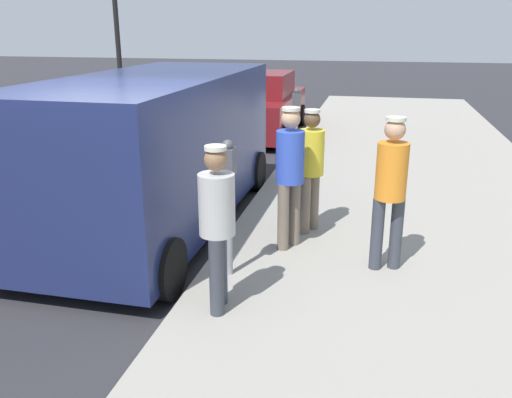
{
  "coord_description": "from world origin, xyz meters",
  "views": [
    {
      "loc": [
        2.82,
        -5.26,
        2.79
      ],
      "look_at": [
        1.65,
        -0.06,
        1.05
      ],
      "focal_mm": 37.42,
      "sensor_mm": 36.0,
      "label": 1
    }
  ],
  "objects_px": {
    "pedestrian_in_orange": "(391,184)",
    "parked_sedan_ahead": "(259,107)",
    "pedestrian_in_gray": "(217,220)",
    "parking_meter_far": "(296,114)",
    "parking_meter_near": "(228,185)",
    "pedestrian_in_blue": "(290,169)",
    "parked_van": "(157,147)",
    "traffic_light_corner": "(90,1)",
    "pedestrian_in_yellow": "(311,164)"
  },
  "relations": [
    {
      "from": "pedestrian_in_orange",
      "to": "parked_sedan_ahead",
      "type": "distance_m",
      "value": 8.59
    },
    {
      "from": "pedestrian_in_gray",
      "to": "parked_sedan_ahead",
      "type": "xyz_separation_m",
      "value": [
        -1.61,
        9.26,
        -0.33
      ]
    },
    {
      "from": "parking_meter_far",
      "to": "parked_sedan_ahead",
      "type": "relative_size",
      "value": 0.34
    },
    {
      "from": "parking_meter_near",
      "to": "pedestrian_in_blue",
      "type": "bearing_deg",
      "value": 60.63
    },
    {
      "from": "parking_meter_near",
      "to": "parked_van",
      "type": "bearing_deg",
      "value": 132.0
    },
    {
      "from": "traffic_light_corner",
      "to": "parking_meter_far",
      "type": "bearing_deg",
      "value": -39.91
    },
    {
      "from": "parking_meter_near",
      "to": "traffic_light_corner",
      "type": "distance_m",
      "value": 13.73
    },
    {
      "from": "pedestrian_in_yellow",
      "to": "pedestrian_in_blue",
      "type": "bearing_deg",
      "value": -106.42
    },
    {
      "from": "pedestrian_in_gray",
      "to": "parked_sedan_ahead",
      "type": "bearing_deg",
      "value": 99.87
    },
    {
      "from": "pedestrian_in_gray",
      "to": "pedestrian_in_blue",
      "type": "relative_size",
      "value": 0.93
    },
    {
      "from": "pedestrian_in_blue",
      "to": "pedestrian_in_yellow",
      "type": "relative_size",
      "value": 1.07
    },
    {
      "from": "pedestrian_in_blue",
      "to": "parked_van",
      "type": "xyz_separation_m",
      "value": [
        -2.01,
        0.76,
        0.0
      ]
    },
    {
      "from": "parking_meter_near",
      "to": "parking_meter_far",
      "type": "height_order",
      "value": "same"
    },
    {
      "from": "parking_meter_far",
      "to": "pedestrian_in_yellow",
      "type": "height_order",
      "value": "pedestrian_in_yellow"
    },
    {
      "from": "parking_meter_near",
      "to": "pedestrian_in_yellow",
      "type": "distance_m",
      "value": 1.67
    },
    {
      "from": "parked_sedan_ahead",
      "to": "pedestrian_in_yellow",
      "type": "bearing_deg",
      "value": -72.52
    },
    {
      "from": "pedestrian_in_gray",
      "to": "pedestrian_in_blue",
      "type": "distance_m",
      "value": 1.71
    },
    {
      "from": "parked_van",
      "to": "parked_sedan_ahead",
      "type": "bearing_deg",
      "value": 90.11
    },
    {
      "from": "pedestrian_in_yellow",
      "to": "parked_sedan_ahead",
      "type": "height_order",
      "value": "pedestrian_in_yellow"
    },
    {
      "from": "pedestrian_in_gray",
      "to": "traffic_light_corner",
      "type": "distance_m",
      "value": 14.41
    },
    {
      "from": "parking_meter_near",
      "to": "pedestrian_in_orange",
      "type": "height_order",
      "value": "pedestrian_in_orange"
    },
    {
      "from": "pedestrian_in_yellow",
      "to": "parked_sedan_ahead",
      "type": "xyz_separation_m",
      "value": [
        -2.2,
        6.99,
        -0.33
      ]
    },
    {
      "from": "parking_meter_far",
      "to": "parked_sedan_ahead",
      "type": "xyz_separation_m",
      "value": [
        -1.51,
        3.67,
        -0.43
      ]
    },
    {
      "from": "pedestrian_in_gray",
      "to": "pedestrian_in_orange",
      "type": "height_order",
      "value": "pedestrian_in_orange"
    },
    {
      "from": "pedestrian_in_gray",
      "to": "traffic_light_corner",
      "type": "bearing_deg",
      "value": 122.8
    },
    {
      "from": "parking_meter_far",
      "to": "pedestrian_in_gray",
      "type": "bearing_deg",
      "value": -89.0
    },
    {
      "from": "parked_van",
      "to": "parking_meter_far",
      "type": "bearing_deg",
      "value": 64.67
    },
    {
      "from": "parking_meter_far",
      "to": "parked_van",
      "type": "relative_size",
      "value": 0.29
    },
    {
      "from": "parked_van",
      "to": "parking_meter_near",
      "type": "bearing_deg",
      "value": -48.0
    },
    {
      "from": "pedestrian_in_yellow",
      "to": "parked_van",
      "type": "height_order",
      "value": "parked_van"
    },
    {
      "from": "parking_meter_near",
      "to": "pedestrian_in_yellow",
      "type": "height_order",
      "value": "pedestrian_in_yellow"
    },
    {
      "from": "pedestrian_in_gray",
      "to": "pedestrian_in_yellow",
      "type": "relative_size",
      "value": 0.99
    },
    {
      "from": "pedestrian_in_orange",
      "to": "traffic_light_corner",
      "type": "relative_size",
      "value": 0.33
    },
    {
      "from": "parking_meter_near",
      "to": "pedestrian_in_blue",
      "type": "relative_size",
      "value": 0.87
    },
    {
      "from": "parked_sedan_ahead",
      "to": "traffic_light_corner",
      "type": "height_order",
      "value": "traffic_light_corner"
    },
    {
      "from": "pedestrian_in_blue",
      "to": "traffic_light_corner",
      "type": "bearing_deg",
      "value": 128.26
    },
    {
      "from": "pedestrian_in_blue",
      "to": "pedestrian_in_yellow",
      "type": "bearing_deg",
      "value": 73.58
    },
    {
      "from": "parked_sedan_ahead",
      "to": "pedestrian_in_orange",
      "type": "bearing_deg",
      "value": -68.15
    },
    {
      "from": "pedestrian_in_blue",
      "to": "pedestrian_in_gray",
      "type": "bearing_deg",
      "value": -103.99
    },
    {
      "from": "parking_meter_far",
      "to": "pedestrian_in_orange",
      "type": "xyz_separation_m",
      "value": [
        1.68,
        -4.29,
        -0.04
      ]
    },
    {
      "from": "pedestrian_in_gray",
      "to": "parking_meter_near",
      "type": "bearing_deg",
      "value": 97.44
    },
    {
      "from": "traffic_light_corner",
      "to": "parked_sedan_ahead",
      "type": "bearing_deg",
      "value": -23.79
    },
    {
      "from": "parking_meter_far",
      "to": "pedestrian_in_blue",
      "type": "xyz_separation_m",
      "value": [
        0.51,
        -3.93,
        -0.03
      ]
    },
    {
      "from": "parked_van",
      "to": "parked_sedan_ahead",
      "type": "height_order",
      "value": "parked_van"
    },
    {
      "from": "pedestrian_in_blue",
      "to": "pedestrian_in_orange",
      "type": "bearing_deg",
      "value": -17.4
    },
    {
      "from": "pedestrian_in_gray",
      "to": "parked_van",
      "type": "distance_m",
      "value": 2.9
    },
    {
      "from": "pedestrian_in_orange",
      "to": "parked_van",
      "type": "xyz_separation_m",
      "value": [
        -3.18,
        1.12,
        0.01
      ]
    },
    {
      "from": "parking_meter_far",
      "to": "pedestrian_in_gray",
      "type": "relative_size",
      "value": 0.94
    },
    {
      "from": "traffic_light_corner",
      "to": "pedestrian_in_gray",
      "type": "bearing_deg",
      "value": -57.2
    },
    {
      "from": "parking_meter_far",
      "to": "parked_van",
      "type": "bearing_deg",
      "value": -115.33
    }
  ]
}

